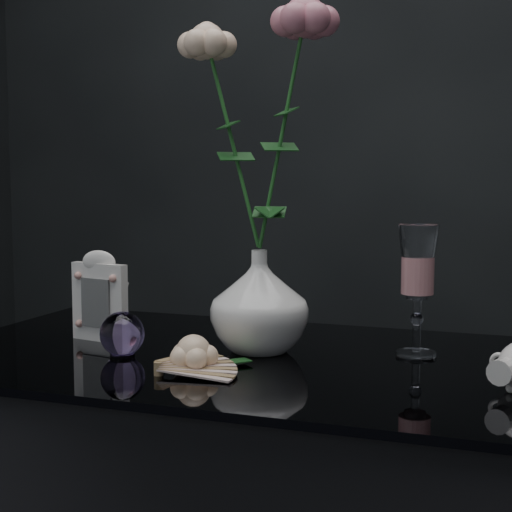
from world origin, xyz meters
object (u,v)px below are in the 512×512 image
at_px(vase, 259,301).
at_px(picture_frame, 100,296).
at_px(wine_glass, 417,291).
at_px(paperweight, 122,334).
at_px(loose_rose, 193,353).

xyz_separation_m(vase, picture_frame, (-0.28, -0.01, -0.00)).
height_order(wine_glass, paperweight, wine_glass).
bearing_deg(paperweight, vase, 27.69).
height_order(picture_frame, paperweight, picture_frame).
bearing_deg(picture_frame, wine_glass, 18.89).
height_order(wine_glass, loose_rose, wine_glass).
bearing_deg(picture_frame, paperweight, -32.44).
bearing_deg(wine_glass, loose_rose, -144.31).
xyz_separation_m(vase, wine_glass, (0.24, 0.06, 0.02)).
bearing_deg(loose_rose, picture_frame, 132.15).
distance_m(wine_glass, picture_frame, 0.52).
bearing_deg(wine_glass, paperweight, -159.59).
xyz_separation_m(wine_glass, picture_frame, (-0.52, -0.07, -0.03)).
bearing_deg(wine_glass, picture_frame, -172.09).
bearing_deg(vase, paperweight, -152.31).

